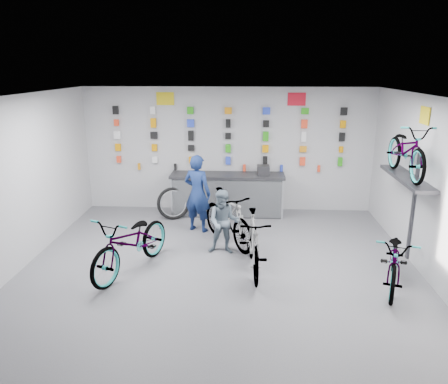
# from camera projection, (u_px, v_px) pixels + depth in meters

# --- Properties ---
(floor) EXTENTS (8.00, 8.00, 0.00)m
(floor) POSITION_uv_depth(u_px,v_px,m) (217.00, 284.00, 7.20)
(floor) COLOR #4E4E53
(floor) RESTS_ON ground
(ceiling) EXTENTS (8.00, 8.00, 0.00)m
(ceiling) POSITION_uv_depth(u_px,v_px,m) (217.00, 99.00, 6.37)
(ceiling) COLOR white
(ceiling) RESTS_ON wall_back
(wall_back) EXTENTS (7.00, 0.00, 7.00)m
(wall_back) POSITION_uv_depth(u_px,v_px,m) (228.00, 150.00, 10.62)
(wall_back) COLOR #AEAEB1
(wall_back) RESTS_ON floor
(wall_front) EXTENTS (7.00, 0.00, 7.00)m
(wall_front) POSITION_uv_depth(u_px,v_px,m) (176.00, 368.00, 2.95)
(wall_front) COLOR #AEAEB1
(wall_front) RESTS_ON floor
(wall_right) EXTENTS (0.00, 8.00, 8.00)m
(wall_right) POSITION_uv_depth(u_px,v_px,m) (447.00, 201.00, 6.61)
(wall_right) COLOR #AEAEB1
(wall_right) RESTS_ON floor
(counter) EXTENTS (2.70, 0.66, 1.00)m
(counter) POSITION_uv_depth(u_px,v_px,m) (227.00, 195.00, 10.46)
(counter) COLOR black
(counter) RESTS_ON floor
(merch_wall) EXTENTS (5.56, 0.08, 1.55)m
(merch_wall) POSITION_uv_depth(u_px,v_px,m) (229.00, 137.00, 10.46)
(merch_wall) COLOR #F53F1E
(merch_wall) RESTS_ON wall_back
(wall_bracket) EXTENTS (0.39, 1.90, 2.00)m
(wall_bracket) POSITION_uv_depth(u_px,v_px,m) (408.00, 183.00, 7.78)
(wall_bracket) COLOR #333338
(wall_bracket) RESTS_ON wall_right
(sign_left) EXTENTS (0.42, 0.02, 0.30)m
(sign_left) POSITION_uv_depth(u_px,v_px,m) (165.00, 99.00, 10.34)
(sign_left) COLOR gold
(sign_left) RESTS_ON wall_back
(sign_right) EXTENTS (0.42, 0.02, 0.30)m
(sign_right) POSITION_uv_depth(u_px,v_px,m) (297.00, 99.00, 10.18)
(sign_right) COLOR red
(sign_right) RESTS_ON wall_back
(sign_side) EXTENTS (0.02, 0.40, 0.30)m
(sign_side) POSITION_uv_depth(u_px,v_px,m) (425.00, 116.00, 7.44)
(sign_side) COLOR gold
(sign_side) RESTS_ON wall_right
(bike_left) EXTENTS (1.45, 2.18, 1.08)m
(bike_left) POSITION_uv_depth(u_px,v_px,m) (132.00, 242.00, 7.52)
(bike_left) COLOR gray
(bike_left) RESTS_ON floor
(bike_center) EXTENTS (0.61, 1.79, 1.06)m
(bike_center) POSITION_uv_depth(u_px,v_px,m) (253.00, 243.00, 7.51)
(bike_center) COLOR gray
(bike_center) RESTS_ON floor
(bike_right) EXTENTS (1.16, 1.90, 0.94)m
(bike_right) POSITION_uv_depth(u_px,v_px,m) (396.00, 259.00, 7.01)
(bike_right) COLOR gray
(bike_right) RESTS_ON floor
(bike_service) EXTENTS (1.42, 1.82, 1.10)m
(bike_service) POSITION_uv_depth(u_px,v_px,m) (228.00, 218.00, 8.69)
(bike_service) COLOR gray
(bike_service) RESTS_ON floor
(bike_wall) EXTENTS (0.63, 1.80, 0.95)m
(bike_wall) POSITION_uv_depth(u_px,v_px,m) (407.00, 150.00, 7.62)
(bike_wall) COLOR gray
(bike_wall) RESTS_ON wall_bracket
(clerk) EXTENTS (0.72, 0.60, 1.68)m
(clerk) POSITION_uv_depth(u_px,v_px,m) (197.00, 193.00, 9.34)
(clerk) COLOR navy
(clerk) RESTS_ON floor
(customer) EXTENTS (0.63, 0.50, 1.25)m
(customer) POSITION_uv_depth(u_px,v_px,m) (224.00, 222.00, 8.25)
(customer) COLOR slate
(customer) RESTS_ON floor
(spare_wheel) EXTENTS (0.81, 0.47, 0.76)m
(spare_wheel) POSITION_uv_depth(u_px,v_px,m) (173.00, 203.00, 10.20)
(spare_wheel) COLOR black
(spare_wheel) RESTS_ON floor
(register) EXTENTS (0.29, 0.31, 0.22)m
(register) POSITION_uv_depth(u_px,v_px,m) (263.00, 170.00, 10.26)
(register) COLOR black
(register) RESTS_ON counter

